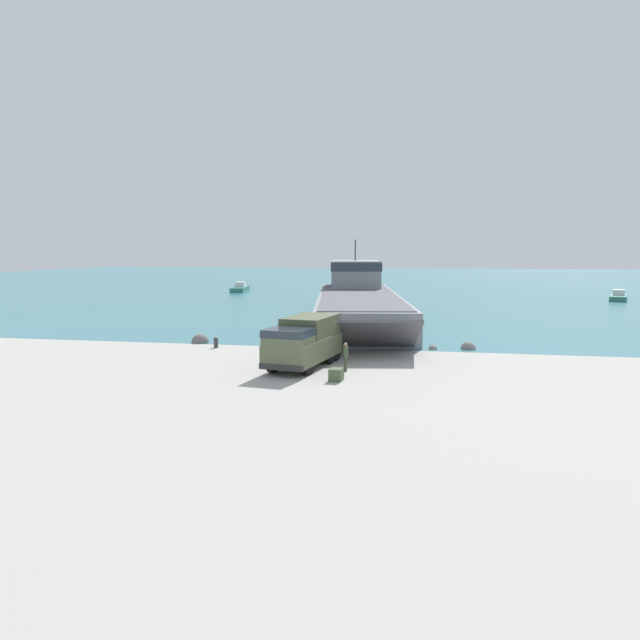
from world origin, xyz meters
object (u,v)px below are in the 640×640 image
(soldier_on_ramp, at_px, (346,355))
(moored_boat_b, at_px, (618,297))
(cargo_crate, at_px, (336,375))
(military_truck, at_px, (304,341))
(mooring_bollard, at_px, (216,342))
(landing_craft, at_px, (358,298))
(moored_boat_a, at_px, (240,288))

(soldier_on_ramp, distance_m, moored_boat_b, 62.25)
(moored_boat_b, xyz_separation_m, cargo_crate, (-28.80, -57.91, -0.14))
(military_truck, distance_m, moored_boat_b, 62.80)
(moored_boat_b, bearing_deg, soldier_on_ramp, 78.79)
(military_truck, relative_size, mooring_bollard, 9.59)
(landing_craft, relative_size, moored_boat_b, 6.38)
(soldier_on_ramp, xyz_separation_m, moored_boat_a, (-27.02, 62.55, -0.45))
(military_truck, height_order, moored_boat_b, military_truck)
(cargo_crate, bearing_deg, military_truck, 125.79)
(military_truck, relative_size, moored_boat_b, 1.16)
(moored_boat_a, height_order, cargo_crate, moored_boat_a)
(soldier_on_ramp, bearing_deg, cargo_crate, -111.60)
(soldier_on_ramp, relative_size, mooring_bollard, 2.19)
(military_truck, height_order, soldier_on_ramp, military_truck)
(landing_craft, height_order, military_truck, landing_craft)
(moored_boat_a, relative_size, cargo_crate, 9.55)
(mooring_bollard, height_order, cargo_crate, mooring_bollard)
(landing_craft, bearing_deg, mooring_bollard, -118.60)
(moored_boat_a, bearing_deg, military_truck, 102.54)
(military_truck, xyz_separation_m, mooring_bollard, (-7.67, 5.81, -1.15))
(soldier_on_ramp, bearing_deg, moored_boat_a, 93.57)
(landing_craft, distance_m, cargo_crate, 30.52)
(landing_craft, xyz_separation_m, military_truck, (0.41, -26.84, -0.43))
(cargo_crate, bearing_deg, moored_boat_a, 112.44)
(military_truck, relative_size, moored_boat_a, 0.94)
(soldier_on_ramp, relative_size, moored_boat_a, 0.22)
(soldier_on_ramp, height_order, moored_boat_a, soldier_on_ramp)
(landing_craft, relative_size, military_truck, 5.51)
(mooring_bollard, distance_m, cargo_crate, 13.80)
(moored_boat_b, bearing_deg, cargo_crate, 79.82)
(moored_boat_a, height_order, mooring_bollard, moored_boat_a)
(military_truck, height_order, cargo_crate, military_truck)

